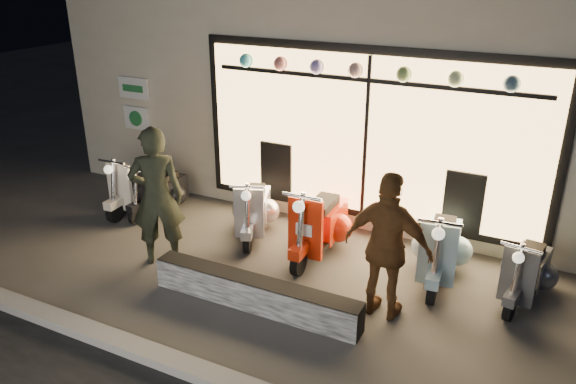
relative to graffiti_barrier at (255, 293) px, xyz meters
name	(u,v)px	position (x,y,z in m)	size (l,w,h in m)	color
ground	(257,276)	(-0.34, 0.65, -0.20)	(40.00, 40.00, 0.00)	#383533
kerb	(165,359)	(-0.34, -1.35, -0.14)	(40.00, 0.25, 0.12)	slate
shop_building	(381,63)	(-0.34, 5.63, 1.90)	(10.20, 6.23, 4.20)	beige
graffiti_barrier	(255,293)	(0.00, 0.00, 0.00)	(2.76, 0.28, 0.40)	black
scooter_silver	(254,208)	(-1.05, 1.84, 0.19)	(0.77, 1.36, 0.98)	black
scooter_red	(321,222)	(0.12, 1.74, 0.24)	(0.50, 1.53, 1.10)	black
scooter_black	(163,190)	(-2.85, 1.85, 0.16)	(0.45, 1.26, 0.90)	black
scooter_cream	(141,184)	(-3.29, 1.81, 0.20)	(0.47, 1.38, 0.99)	black
scooter_blue	(441,246)	(1.85, 1.82, 0.22)	(0.56, 1.48, 1.05)	black
scooter_grey	(527,270)	(2.94, 1.79, 0.17)	(0.54, 1.29, 0.92)	black
man	(157,197)	(-1.75, 0.41, 0.80)	(0.73, 0.48, 1.99)	black
woman	(388,247)	(1.46, 0.57, 0.72)	(1.07, 0.45, 1.83)	brown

